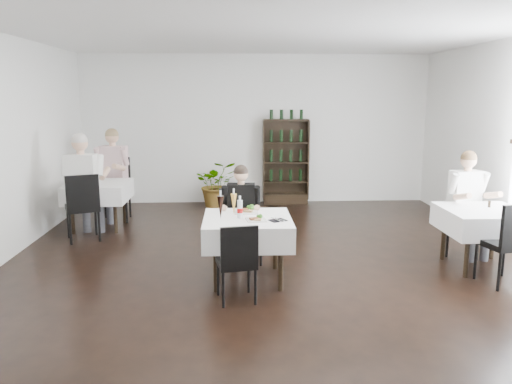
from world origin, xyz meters
TOP-DOWN VIEW (x-y plane):
  - room_shell at (0.00, 0.00)m, footprint 9.00×9.00m
  - wine_shelf at (0.60, 4.31)m, footprint 0.90×0.28m
  - main_table at (-0.30, 0.00)m, footprint 1.03×1.03m
  - left_table at (-2.70, 2.50)m, footprint 0.98×0.98m
  - right_table at (2.70, 0.30)m, footprint 0.98×0.98m
  - potted_tree at (-0.80, 4.09)m, footprint 0.93×0.84m
  - main_chair_far at (-0.39, 0.69)m, footprint 0.57×0.58m
  - main_chair_near at (-0.42, -0.67)m, footprint 0.46×0.47m
  - left_chair_far at (-2.56, 3.11)m, footprint 0.53×0.54m
  - left_chair_near at (-2.73, 1.73)m, footprint 0.62×0.62m
  - right_chair_far at (2.75, 0.90)m, footprint 0.58×0.59m
  - right_chair_near at (2.70, -0.34)m, footprint 0.54×0.55m
  - diner_main at (-0.37, 0.60)m, footprint 0.50×0.50m
  - diner_left_far at (-2.62, 3.12)m, footprint 0.68×0.72m
  - diner_left_near at (-2.75, 1.92)m, footprint 0.63×0.63m
  - diner_right_far at (2.75, 0.82)m, footprint 0.59×0.61m
  - plate_far at (-0.30, 0.27)m, footprint 0.29×0.29m
  - plate_near at (-0.20, -0.14)m, footprint 0.25×0.25m
  - pilsner_dark at (-0.61, -0.05)m, footprint 0.08×0.08m
  - pilsner_lager at (-0.46, 0.16)m, footprint 0.07×0.07m
  - coke_bottle at (-0.39, -0.01)m, footprint 0.07×0.07m
  - napkin_cutlery at (0.04, -0.16)m, footprint 0.23×0.21m
  - pepper_mill at (2.83, 0.41)m, footprint 0.04×0.04m

SIDE VIEW (x-z plane):
  - potted_tree at x=-0.80m, z-range 0.00..0.92m
  - main_chair_near at x=-0.42m, z-range 0.06..0.93m
  - right_chair_far at x=2.75m, z-range 0.07..1.03m
  - main_chair_far at x=-0.39m, z-range 0.07..1.05m
  - right_chair_near at x=2.70m, z-range 0.07..1.07m
  - left_chair_near at x=-2.73m, z-range 0.07..1.11m
  - left_table at x=-2.70m, z-range 0.24..1.01m
  - right_table at x=2.70m, z-range 0.24..1.01m
  - main_table at x=-0.30m, z-range 0.24..1.01m
  - left_chair_far at x=-2.56m, z-range 0.08..1.18m
  - diner_main at x=-0.37m, z-range 0.10..1.41m
  - napkin_cutlery at x=0.04m, z-range 0.77..0.79m
  - plate_near at x=-0.20m, z-range 0.75..0.82m
  - plate_far at x=-0.30m, z-range 0.75..0.84m
  - pepper_mill at x=2.83m, z-range 0.77..0.86m
  - diner_right_far at x=2.75m, z-range 0.12..1.57m
  - wine_shelf at x=0.60m, z-range -0.03..1.72m
  - coke_bottle at x=-0.39m, z-range 0.74..1.01m
  - pilsner_lager at x=-0.46m, z-range 0.74..1.06m
  - pilsner_dark at x=-0.61m, z-range 0.74..1.08m
  - diner_left_far at x=-2.62m, z-range 0.13..1.75m
  - diner_left_near at x=-2.75m, z-range 0.13..1.77m
  - room_shell at x=0.00m, z-range -3.00..6.00m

